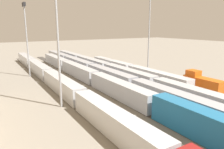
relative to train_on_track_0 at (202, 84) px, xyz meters
name	(u,v)px	position (x,y,z in m)	size (l,w,h in m)	color
ground_plane	(117,86)	(15.42, 15.00, -2.16)	(400.00, 400.00, 0.00)	gray
track_bed_0	(158,79)	(15.42, 0.00, -2.10)	(140.00, 2.80, 0.12)	#4C443D
track_bed_1	(146,81)	(15.42, 5.00, -2.10)	(140.00, 2.80, 0.12)	#3D3833
track_bed_2	(132,83)	(15.42, 10.00, -2.10)	(140.00, 2.80, 0.12)	#3D3833
track_bed_3	(117,86)	(15.42, 15.00, -2.10)	(140.00, 2.80, 0.12)	#3D3833
track_bed_4	(101,89)	(15.42, 20.00, -2.10)	(140.00, 2.80, 0.12)	#3D3833
track_bed_5	(84,92)	(15.42, 25.00, -2.10)	(140.00, 2.80, 0.12)	#3D3833
track_bed_6	(65,95)	(15.42, 30.00, -2.10)	(140.00, 2.80, 0.12)	#4C443D
train_on_track_0	(202,84)	(0.00, 0.00, 0.00)	(10.00, 3.00, 5.00)	#D85914
train_on_track_3	(106,74)	(21.84, 15.00, -0.09)	(114.80, 3.06, 4.40)	#285193
train_on_track_1	(131,70)	(22.99, 5.00, -0.14)	(47.20, 3.00, 3.80)	silver
train_on_track_4	(93,77)	(20.42, 20.00, -0.07)	(90.60, 3.00, 4.40)	#1E6B9E
train_on_track_6	(60,84)	(18.73, 30.00, -0.08)	(114.80, 3.00, 4.40)	maroon
train_on_track_2	(127,75)	(17.78, 10.00, -0.17)	(119.80, 3.06, 3.80)	#B7BABF
light_mast_1	(26,29)	(40.53, 33.25, 13.01)	(2.80, 0.70, 23.28)	#9EA0A5
light_mast_2	(150,18)	(24.99, -3.87, 16.79)	(2.80, 0.70, 30.19)	#9EA0A5
light_mast_3	(56,14)	(8.34, 33.11, 16.19)	(2.80, 0.70, 29.07)	#9EA0A5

